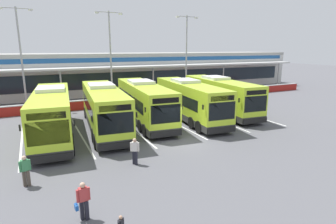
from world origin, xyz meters
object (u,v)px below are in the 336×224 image
pedestrian_in_dark_coat (135,150)px  lamp_post_east (186,52)px  lamp_post_west (21,53)px  lamp_post_centre (110,52)px  coach_bus_left_centre (104,109)px  pedestrian_near_bin (25,170)px  coach_bus_centre (144,103)px  coach_bus_rightmost (219,96)px  coach_bus_leftmost (53,114)px  pedestrian_with_handbag (83,200)px  coach_bus_right_centre (189,101)px

pedestrian_in_dark_coat → lamp_post_east: size_ratio=0.15×
lamp_post_west → lamp_post_centre: size_ratio=1.00×
coach_bus_left_centre → pedestrian_near_bin: size_ratio=7.62×
coach_bus_centre → lamp_post_west: (-9.98, 10.68, 4.50)m
pedestrian_in_dark_coat → lamp_post_west: bearing=106.5°
coach_bus_rightmost → lamp_post_centre: bearing=132.5°
coach_bus_left_centre → coach_bus_rightmost: bearing=3.6°
coach_bus_leftmost → pedestrian_in_dark_coat: coach_bus_leftmost is taller
coach_bus_centre → coach_bus_rightmost: same height
coach_bus_rightmost → lamp_post_centre: lamp_post_centre is taller
pedestrian_with_handbag → pedestrian_in_dark_coat: (3.67, 4.22, 0.02)m
pedestrian_near_bin → pedestrian_with_handbag: bearing=-63.1°
pedestrian_in_dark_coat → lamp_post_east: 23.96m
pedestrian_near_bin → coach_bus_rightmost: bearing=26.1°
lamp_post_centre → pedestrian_with_handbag: bearing=-107.9°
coach_bus_centre → coach_bus_left_centre: bearing=-167.5°
coach_bus_rightmost → pedestrian_in_dark_coat: bearing=-144.9°
coach_bus_left_centre → pedestrian_with_handbag: coach_bus_left_centre is taller
coach_bus_leftmost → coach_bus_rightmost: size_ratio=1.00×
coach_bus_rightmost → pedestrian_with_handbag: size_ratio=7.62×
coach_bus_rightmost → coach_bus_right_centre: bearing=-167.3°
pedestrian_with_handbag → lamp_post_centre: (7.42, 22.98, 5.43)m
lamp_post_east → coach_bus_right_centre: bearing=-118.6°
pedestrian_in_dark_coat → pedestrian_near_bin: 5.76m
coach_bus_left_centre → pedestrian_with_handbag: bearing=-107.2°
lamp_post_centre → lamp_post_east: bearing=-1.2°
pedestrian_with_handbag → pedestrian_near_bin: (-2.09, 4.11, 0.02)m
coach_bus_left_centre → coach_bus_right_centre: bearing=-1.3°
pedestrian_near_bin → lamp_post_centre: (9.51, 18.87, 5.42)m
coach_bus_rightmost → coach_bus_left_centre: bearing=-176.4°
coach_bus_centre → pedestrian_with_handbag: coach_bus_centre is taller
coach_bus_rightmost → pedestrian_in_dark_coat: 15.60m
pedestrian_with_handbag → coach_bus_centre: bearing=59.5°
coach_bus_centre → coach_bus_right_centre: same height
coach_bus_centre → lamp_post_centre: size_ratio=1.12×
coach_bus_left_centre → lamp_post_centre: 12.07m
coach_bus_leftmost → coach_bus_centre: 8.10m
coach_bus_left_centre → pedestrian_in_dark_coat: size_ratio=7.62×
pedestrian_with_handbag → pedestrian_in_dark_coat: same height
coach_bus_left_centre → lamp_post_west: 13.78m
coach_bus_rightmost → pedestrian_near_bin: (-18.50, -9.05, -0.91)m
pedestrian_near_bin → lamp_post_east: bearing=43.1°
pedestrian_in_dark_coat → pedestrian_near_bin: bearing=-178.9°
coach_bus_left_centre → lamp_post_east: 18.02m
pedestrian_near_bin → lamp_post_west: lamp_post_west is taller
coach_bus_centre → pedestrian_in_dark_coat: size_ratio=7.62×
coach_bus_leftmost → coach_bus_rightmost: (16.62, 1.10, 0.00)m
lamp_post_centre → lamp_post_east: same height
coach_bus_left_centre → coach_bus_centre: size_ratio=1.00×
pedestrian_near_bin → lamp_post_centre: size_ratio=0.15×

